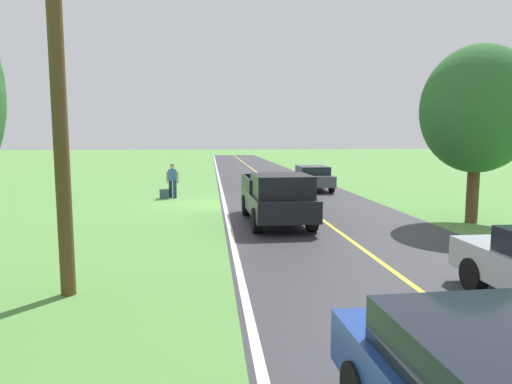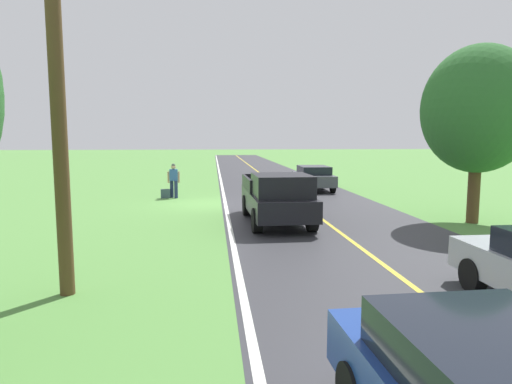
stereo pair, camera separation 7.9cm
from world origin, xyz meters
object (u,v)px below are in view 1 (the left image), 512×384
at_px(tree_far_side_near, 477,110).
at_px(sedan_near_oncoming, 312,177).
at_px(suitcase_carried, 164,194).
at_px(hitchhiker_walking, 173,179).
at_px(pickup_truck_passing, 277,197).
at_px(utility_pole_roadside, 59,98).

height_order(tree_far_side_near, sedan_near_oncoming, tree_far_side_near).
bearing_deg(suitcase_carried, hitchhiker_walking, 100.86).
distance_m(suitcase_carried, pickup_truck_passing, 8.69).
bearing_deg(tree_far_side_near, hitchhiker_walking, -34.95).
bearing_deg(tree_far_side_near, pickup_truck_passing, -3.80).
relative_size(tree_far_side_near, utility_pole_roadside, 0.83).
relative_size(suitcase_carried, pickup_truck_passing, 0.08).
bearing_deg(tree_far_side_near, sedan_near_oncoming, -72.23).
distance_m(pickup_truck_passing, utility_pole_roadside, 8.92).
bearing_deg(hitchhiker_walking, pickup_truck_passing, 119.85).
distance_m(hitchhiker_walking, pickup_truck_passing, 8.53).
bearing_deg(hitchhiker_walking, utility_pole_roadside, 86.54).
relative_size(pickup_truck_passing, sedan_near_oncoming, 1.23).
relative_size(hitchhiker_walking, sedan_near_oncoming, 0.39).
bearing_deg(hitchhiker_walking, tree_far_side_near, 145.05).
height_order(hitchhiker_walking, tree_far_side_near, tree_far_side_near).
relative_size(sedan_near_oncoming, utility_pole_roadside, 0.59).
distance_m(sedan_near_oncoming, utility_pole_roadside, 19.30).
height_order(suitcase_carried, pickup_truck_passing, pickup_truck_passing).
height_order(suitcase_carried, sedan_near_oncoming, sedan_near_oncoming).
relative_size(hitchhiker_walking, utility_pole_roadside, 0.23).
xyz_separation_m(hitchhiker_walking, suitcase_carried, (0.42, 0.10, -0.75)).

